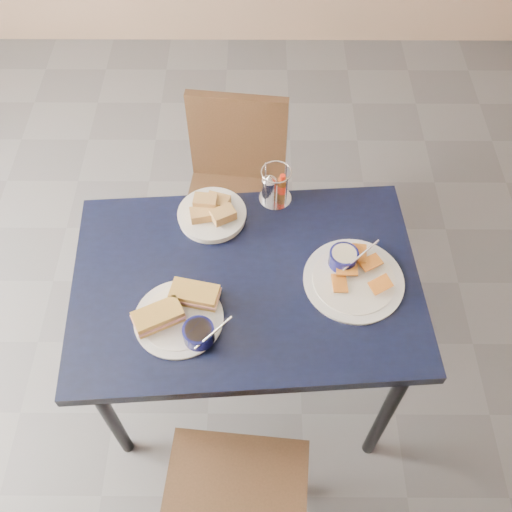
{
  "coord_description": "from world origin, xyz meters",
  "views": [
    {
      "loc": [
        -0.18,
        -0.8,
        2.22
      ],
      "look_at": [
        -0.18,
        0.19,
        0.82
      ],
      "focal_mm": 40.0,
      "sensor_mm": 36.0,
      "label": 1
    }
  ],
  "objects_px": {
    "chair_far": "(234,180)",
    "sandwich_plate": "(182,315)",
    "dining_table": "(247,293)",
    "condiment_caddy": "(274,187)",
    "plantain_plate": "(351,272)",
    "bread_basket": "(212,213)"
  },
  "relations": [
    {
      "from": "dining_table",
      "to": "condiment_caddy",
      "type": "xyz_separation_m",
      "value": [
        0.09,
        0.33,
        0.13
      ]
    },
    {
      "from": "plantain_plate",
      "to": "condiment_caddy",
      "type": "relative_size",
      "value": 2.27
    },
    {
      "from": "sandwich_plate",
      "to": "condiment_caddy",
      "type": "bearing_deg",
      "value": 59.72
    },
    {
      "from": "dining_table",
      "to": "bread_basket",
      "type": "distance_m",
      "value": 0.29
    },
    {
      "from": "dining_table",
      "to": "plantain_plate",
      "type": "distance_m",
      "value": 0.34
    },
    {
      "from": "chair_far",
      "to": "condiment_caddy",
      "type": "height_order",
      "value": "condiment_caddy"
    },
    {
      "from": "plantain_plate",
      "to": "condiment_caddy",
      "type": "bearing_deg",
      "value": 126.67
    },
    {
      "from": "chair_far",
      "to": "sandwich_plate",
      "type": "xyz_separation_m",
      "value": [
        -0.12,
        -0.81,
        0.3
      ]
    },
    {
      "from": "dining_table",
      "to": "chair_far",
      "type": "relative_size",
      "value": 1.33
    },
    {
      "from": "dining_table",
      "to": "chair_far",
      "type": "bearing_deg",
      "value": 95.64
    },
    {
      "from": "chair_far",
      "to": "sandwich_plate",
      "type": "relative_size",
      "value": 2.76
    },
    {
      "from": "sandwich_plate",
      "to": "condiment_caddy",
      "type": "xyz_separation_m",
      "value": [
        0.27,
        0.47,
        0.03
      ]
    },
    {
      "from": "dining_table",
      "to": "condiment_caddy",
      "type": "relative_size",
      "value": 8.18
    },
    {
      "from": "dining_table",
      "to": "bread_basket",
      "type": "height_order",
      "value": "bread_basket"
    },
    {
      "from": "chair_far",
      "to": "plantain_plate",
      "type": "distance_m",
      "value": 0.81
    },
    {
      "from": "plantain_plate",
      "to": "bread_basket",
      "type": "relative_size",
      "value": 1.38
    },
    {
      "from": "bread_basket",
      "to": "sandwich_plate",
      "type": "bearing_deg",
      "value": -100.18
    },
    {
      "from": "chair_far",
      "to": "sandwich_plate",
      "type": "distance_m",
      "value": 0.87
    },
    {
      "from": "dining_table",
      "to": "sandwich_plate",
      "type": "xyz_separation_m",
      "value": [
        -0.18,
        -0.14,
        0.1
      ]
    },
    {
      "from": "sandwich_plate",
      "to": "chair_far",
      "type": "bearing_deg",
      "value": 81.64
    },
    {
      "from": "dining_table",
      "to": "plantain_plate",
      "type": "relative_size",
      "value": 3.61
    },
    {
      "from": "plantain_plate",
      "to": "bread_basket",
      "type": "xyz_separation_m",
      "value": [
        -0.44,
        0.23,
        0.01
      ]
    }
  ]
}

